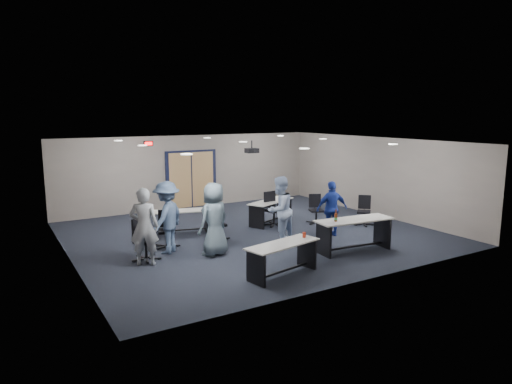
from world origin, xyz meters
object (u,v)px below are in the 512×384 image
table_back_right (271,208)px  chair_back_a (167,229)px  table_back_left (181,218)px  chair_back_b (217,223)px  table_front_left (283,253)px  chair_loose_left (146,239)px  chair_back_c (274,209)px  person_plaid (214,219)px  person_navy (332,209)px  person_back (167,217)px  chair_back_d (316,209)px  chair_loose_right (364,211)px  table_front_right (354,229)px  person_gray (144,227)px  person_lightblue (280,210)px

table_back_right → chair_back_a: size_ratio=1.94×
table_back_left → chair_back_b: chair_back_b is taller
table_front_left → chair_loose_left: (-2.24, 2.57, 0.02)m
chair_back_c → person_plaid: size_ratio=0.58×
person_navy → person_back: bearing=4.1°
chair_back_c → table_back_right: bearing=69.1°
table_back_left → chair_loose_left: size_ratio=1.73×
person_navy → chair_loose_left: bearing=8.7°
table_back_right → chair_back_d: 1.45m
chair_back_a → chair_back_b: (1.44, -0.08, 0.01)m
chair_loose_right → table_front_right: bearing=-93.0°
table_front_right → person_back: 4.76m
person_gray → person_back: 1.01m
table_back_right → person_back: person_back is taller
person_plaid → person_lightblue: bearing=162.7°
person_back → table_back_left: bearing=-161.2°
chair_back_b → chair_back_d: 3.60m
person_navy → person_back: size_ratio=0.87×
table_front_left → chair_back_d: size_ratio=2.00×
chair_loose_right → person_plaid: person_plaid is taller
table_front_right → chair_loose_left: size_ratio=2.06×
person_gray → person_navy: 5.42m
person_lightblue → person_navy: (1.70, -0.17, -0.12)m
chair_back_d → person_plaid: (-4.23, -1.31, 0.45)m
chair_back_b → person_plaid: size_ratio=0.55×
chair_loose_right → person_plaid: size_ratio=0.51×
person_gray → person_back: same height
table_back_left → chair_back_d: bearing=0.7°
table_back_right → person_gray: size_ratio=1.04×
person_plaid → person_gray: bearing=-25.2°
chair_back_d → person_back: person_back is taller
chair_loose_left → chair_back_c: bearing=-24.9°
chair_loose_left → person_gray: person_gray is taller
table_back_left → chair_loose_right: size_ratio=1.91×
table_back_left → person_navy: bearing=-18.8°
table_back_right → chair_back_c: 0.32m
person_gray → person_plaid: size_ratio=1.00×
table_front_left → chair_loose_right: bearing=15.3°
chair_back_d → chair_loose_right: bearing=-17.2°
table_back_right → chair_back_c: size_ratio=1.79×
table_back_left → person_gray: size_ratio=0.97×
chair_back_c → person_lightblue: bearing=-125.0°
chair_loose_right → table_back_left: bearing=-154.9°
table_back_right → chair_back_c: chair_back_c is taller
table_front_right → chair_loose_right: 2.88m
table_back_right → chair_loose_left: bearing=175.0°
table_front_left → chair_back_c: (2.28, 3.86, 0.03)m
table_back_left → chair_loose_left: chair_loose_left is taller
table_back_left → chair_back_d: (4.18, -1.10, -0.00)m
person_plaid → chair_back_b: bearing=-139.0°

